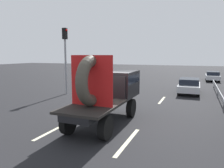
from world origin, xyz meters
The scene contains 10 objects.
ground_plane centered at (0.00, 0.00, 0.00)m, with size 120.00×120.00×0.00m, color black.
flatbed_truck centered at (-0.06, 0.30, 1.64)m, with size 2.02×5.45×3.28m.
distant_sedan centered at (3.35, 9.76, 0.69)m, with size 1.70×3.97×1.29m.
traffic_light centered at (-6.28, 5.67, 3.58)m, with size 0.42×0.36×5.46m.
guardrail centered at (5.49, 6.51, 0.53)m, with size 0.10×17.25×0.71m.
lane_dash_left_near centered at (-1.76, -2.03, 0.00)m, with size 2.47×0.16×0.01m, color beige.
lane_dash_left_far centered at (-1.76, 5.36, 0.00)m, with size 2.84×0.16×0.01m, color beige.
lane_dash_right_near centered at (1.65, -1.93, 0.00)m, with size 2.82×0.16×0.01m, color beige.
lane_dash_right_far centered at (1.65, 6.12, 0.00)m, with size 2.54×0.16×0.01m, color beige.
oncoming_car centered at (5.71, 20.14, 0.65)m, with size 1.59×3.70×1.21m.
Camera 1 is at (4.00, -9.33, 3.29)m, focal length 34.07 mm.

